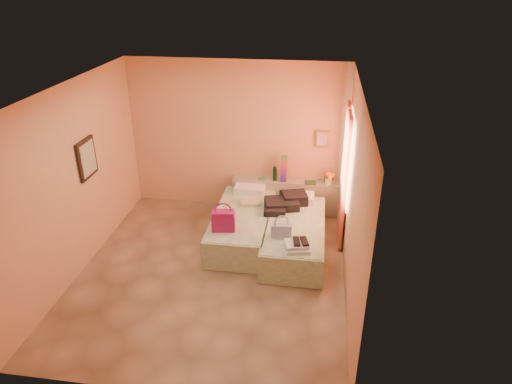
{
  "coord_description": "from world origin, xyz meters",
  "views": [
    {
      "loc": [
        1.48,
        -5.57,
        4.21
      ],
      "look_at": [
        0.56,
        0.85,
        0.99
      ],
      "focal_mm": 32.0,
      "sensor_mm": 36.0,
      "label": 1
    }
  ],
  "objects_px": {
    "bed_right": "(295,236)",
    "green_book": "(311,183)",
    "magenta_handbag": "(223,220)",
    "towel_stack": "(298,246)",
    "blue_handbag": "(281,230)",
    "bed_left": "(243,225)",
    "flower_vase": "(329,177)",
    "headboard_ledge": "(287,196)",
    "water_bottle": "(275,174)"
  },
  "relations": [
    {
      "from": "bed_right",
      "to": "green_book",
      "type": "relative_size",
      "value": 10.41
    },
    {
      "from": "magenta_handbag",
      "to": "towel_stack",
      "type": "height_order",
      "value": "magenta_handbag"
    },
    {
      "from": "bed_right",
      "to": "blue_handbag",
      "type": "xyz_separation_m",
      "value": [
        -0.19,
        -0.42,
        0.35
      ]
    },
    {
      "from": "bed_left",
      "to": "flower_vase",
      "type": "bearing_deg",
      "value": 35.41
    },
    {
      "from": "blue_handbag",
      "to": "towel_stack",
      "type": "distance_m",
      "value": 0.44
    },
    {
      "from": "bed_right",
      "to": "flower_vase",
      "type": "height_order",
      "value": "flower_vase"
    },
    {
      "from": "green_book",
      "to": "magenta_handbag",
      "type": "bearing_deg",
      "value": -136.42
    },
    {
      "from": "headboard_ledge",
      "to": "towel_stack",
      "type": "relative_size",
      "value": 5.86
    },
    {
      "from": "bed_right",
      "to": "green_book",
      "type": "distance_m",
      "value": 1.3
    },
    {
      "from": "bed_left",
      "to": "headboard_ledge",
      "type": "bearing_deg",
      "value": 57.65
    },
    {
      "from": "blue_handbag",
      "to": "water_bottle",
      "type": "bearing_deg",
      "value": 93.54
    },
    {
      "from": "towel_stack",
      "to": "flower_vase",
      "type": "bearing_deg",
      "value": 77.94
    },
    {
      "from": "headboard_ledge",
      "to": "flower_vase",
      "type": "height_order",
      "value": "flower_vase"
    },
    {
      "from": "water_bottle",
      "to": "flower_vase",
      "type": "xyz_separation_m",
      "value": [
        0.99,
        -0.03,
        0.01
      ]
    },
    {
      "from": "water_bottle",
      "to": "flower_vase",
      "type": "bearing_deg",
      "value": -1.68
    },
    {
      "from": "green_book",
      "to": "magenta_handbag",
      "type": "height_order",
      "value": "magenta_handbag"
    },
    {
      "from": "green_book",
      "to": "blue_handbag",
      "type": "bearing_deg",
      "value": -110.27
    },
    {
      "from": "bed_right",
      "to": "flower_vase",
      "type": "bearing_deg",
      "value": 67.29
    },
    {
      "from": "bed_left",
      "to": "bed_right",
      "type": "bearing_deg",
      "value": -14.09
    },
    {
      "from": "bed_left",
      "to": "bed_right",
      "type": "relative_size",
      "value": 1.0
    },
    {
      "from": "water_bottle",
      "to": "magenta_handbag",
      "type": "relative_size",
      "value": 0.73
    },
    {
      "from": "bed_right",
      "to": "blue_handbag",
      "type": "relative_size",
      "value": 6.39
    },
    {
      "from": "bed_right",
      "to": "green_book",
      "type": "height_order",
      "value": "green_book"
    },
    {
      "from": "bed_right",
      "to": "water_bottle",
      "type": "distance_m",
      "value": 1.45
    },
    {
      "from": "headboard_ledge",
      "to": "water_bottle",
      "type": "xyz_separation_m",
      "value": [
        -0.25,
        -0.03,
        0.46
      ]
    },
    {
      "from": "bed_right",
      "to": "magenta_handbag",
      "type": "height_order",
      "value": "magenta_handbag"
    },
    {
      "from": "water_bottle",
      "to": "towel_stack",
      "type": "bearing_deg",
      "value": -74.42
    },
    {
      "from": "blue_handbag",
      "to": "towel_stack",
      "type": "relative_size",
      "value": 0.89
    },
    {
      "from": "green_book",
      "to": "magenta_handbag",
      "type": "xyz_separation_m",
      "value": [
        -1.29,
        -1.58,
        0.0
      ]
    },
    {
      "from": "blue_handbag",
      "to": "flower_vase",
      "type": "bearing_deg",
      "value": 60.95
    },
    {
      "from": "headboard_ledge",
      "to": "blue_handbag",
      "type": "bearing_deg",
      "value": -88.82
    },
    {
      "from": "flower_vase",
      "to": "green_book",
      "type": "bearing_deg",
      "value": -177.35
    },
    {
      "from": "flower_vase",
      "to": "magenta_handbag",
      "type": "relative_size",
      "value": 0.81
    },
    {
      "from": "bed_left",
      "to": "blue_handbag",
      "type": "bearing_deg",
      "value": -42.38
    },
    {
      "from": "bed_left",
      "to": "towel_stack",
      "type": "xyz_separation_m",
      "value": [
        0.99,
        -0.98,
        0.3
      ]
    },
    {
      "from": "headboard_ledge",
      "to": "bed_right",
      "type": "bearing_deg",
      "value": -80.09
    },
    {
      "from": "bed_right",
      "to": "headboard_ledge",
      "type": "bearing_deg",
      "value": 99.8
    },
    {
      "from": "bed_right",
      "to": "magenta_handbag",
      "type": "distance_m",
      "value": 1.23
    },
    {
      "from": "towel_stack",
      "to": "bed_left",
      "type": "bearing_deg",
      "value": 135.32
    },
    {
      "from": "green_book",
      "to": "headboard_ledge",
      "type": "bearing_deg",
      "value": 162.84
    },
    {
      "from": "headboard_ledge",
      "to": "bed_left",
      "type": "height_order",
      "value": "headboard_ledge"
    },
    {
      "from": "green_book",
      "to": "bed_left",
      "type": "bearing_deg",
      "value": -144.81
    },
    {
      "from": "magenta_handbag",
      "to": "water_bottle",
      "type": "bearing_deg",
      "value": 60.98
    },
    {
      "from": "water_bottle",
      "to": "green_book",
      "type": "distance_m",
      "value": 0.68
    },
    {
      "from": "green_book",
      "to": "flower_vase",
      "type": "relative_size",
      "value": 0.66
    },
    {
      "from": "bed_right",
      "to": "towel_stack",
      "type": "height_order",
      "value": "towel_stack"
    },
    {
      "from": "magenta_handbag",
      "to": "green_book",
      "type": "bearing_deg",
      "value": 42.74
    },
    {
      "from": "bed_right",
      "to": "blue_handbag",
      "type": "distance_m",
      "value": 0.58
    },
    {
      "from": "bed_right",
      "to": "water_bottle",
      "type": "height_order",
      "value": "water_bottle"
    },
    {
      "from": "bed_left",
      "to": "bed_right",
      "type": "distance_m",
      "value": 0.93
    }
  ]
}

